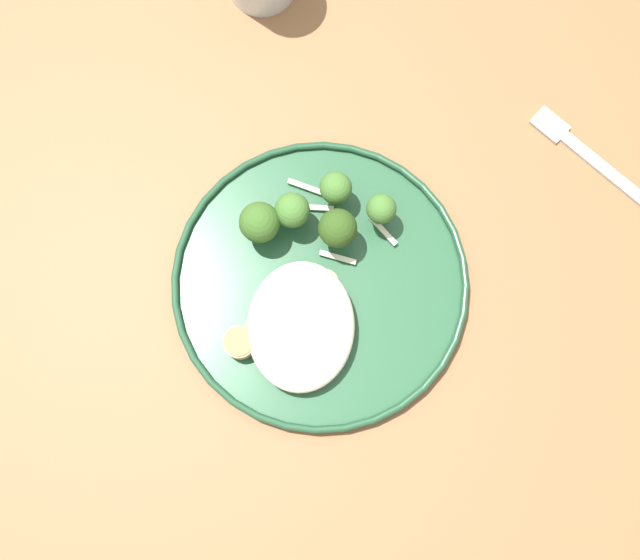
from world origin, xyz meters
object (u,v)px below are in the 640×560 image
seared_scallop_on_noodles (294,329)px  broccoli_floret_center_pile (338,229)px  seared_scallop_center_golden (259,332)px  dinner_plate (320,283)px  seared_scallop_half_hidden (309,302)px  seared_scallop_tilted_round (240,343)px  broccoli_floret_left_leaning (289,211)px  broccoli_floret_split_head (381,210)px  dinner_fork (601,167)px  seared_scallop_left_edge (325,283)px  seared_scallop_right_edge (340,335)px  broccoli_floret_rear_charred (336,189)px  broccoli_floret_beside_noodles (260,223)px

seared_scallop_on_noodles → broccoli_floret_center_pile: bearing=157.6°
seared_scallop_center_golden → dinner_plate: bearing=133.3°
seared_scallop_half_hidden → seared_scallop_center_golden: 0.06m
seared_scallop_tilted_round → broccoli_floret_left_leaning: 0.13m
broccoli_floret_split_head → dinner_fork: broccoli_floret_split_head is taller
seared_scallop_on_noodles → seared_scallop_tilted_round: bearing=-74.2°
seared_scallop_left_edge → dinner_fork: size_ratio=0.17×
broccoli_floret_split_head → seared_scallop_left_edge: bearing=-37.1°
seared_scallop_right_edge → broccoli_floret_rear_charred: broccoli_floret_rear_charred is taller
seared_scallop_on_noodles → dinner_fork: (-0.18, 0.31, -0.02)m
seared_scallop_tilted_round → seared_scallop_center_golden: bearing=119.8°
broccoli_floret_center_pile → dinner_fork: size_ratio=0.38×
seared_scallop_tilted_round → broccoli_floret_split_head: (-0.13, 0.13, 0.02)m
seared_scallop_tilted_round → broccoli_floret_left_leaning: size_ratio=0.60×
broccoli_floret_beside_noodles → seared_scallop_center_golden: bearing=1.5°
broccoli_floret_rear_charred → broccoli_floret_left_leaning: size_ratio=0.95×
dinner_plate → broccoli_floret_rear_charred: broccoli_floret_rear_charred is taller
broccoli_floret_rear_charred → broccoli_floret_split_head: bearing=65.0°
broccoli_floret_split_head → dinner_fork: size_ratio=0.33×
seared_scallop_on_noodles → broccoli_floret_center_pile: size_ratio=0.59×
seared_scallop_on_noodles → broccoli_floret_rear_charred: broccoli_floret_rear_charred is taller
broccoli_floret_rear_charred → seared_scallop_right_edge: bearing=3.2°
dinner_plate → seared_scallop_tilted_round: seared_scallop_tilted_round is taller
broccoli_floret_center_pile → broccoli_floret_split_head: (-0.02, 0.04, -0.00)m
dinner_plate → seared_scallop_left_edge: seared_scallop_left_edge is taller
broccoli_floret_rear_charred → dinner_fork: size_ratio=0.32×
seared_scallop_half_hidden → seared_scallop_right_edge: size_ratio=1.13×
seared_scallop_right_edge → dinner_plate: bearing=-159.1°
broccoli_floret_left_leaning → seared_scallop_half_hidden: bearing=14.5°
broccoli_floret_rear_charred → broccoli_floret_center_pile: (0.04, 0.00, 0.00)m
seared_scallop_left_edge → broccoli_floret_rear_charred: 0.09m
seared_scallop_right_edge → seared_scallop_left_edge: (-0.05, -0.02, -0.00)m
seared_scallop_center_golden → broccoli_floret_rear_charred: bearing=153.6°
broccoli_floret_center_pile → broccoli_floret_split_head: size_ratio=1.15×
dinner_plate → broccoli_floret_left_leaning: broccoli_floret_left_leaning is taller
seared_scallop_right_edge → seared_scallop_tilted_round: seared_scallop_tilted_round is taller
seared_scallop_left_edge → broccoli_floret_left_leaning: broccoli_floret_left_leaning is taller
broccoli_floret_left_leaning → broccoli_floret_beside_noodles: broccoli_floret_beside_noodles is taller
broccoli_floret_split_head → dinner_fork: 0.24m
seared_scallop_center_golden → broccoli_floret_left_leaning: bearing=167.8°
seared_scallop_right_edge → broccoli_floret_split_head: size_ratio=0.55×
seared_scallop_right_edge → broccoli_floret_beside_noodles: broccoli_floret_beside_noodles is taller
seared_scallop_half_hidden → broccoli_floret_beside_noodles: 0.09m
broccoli_floret_center_pile → broccoli_floret_beside_noodles: size_ratio=1.04×
broccoli_floret_beside_noodles → seared_scallop_right_edge: bearing=37.8°
seared_scallop_right_edge → broccoli_floret_beside_noodles: size_ratio=0.50×
dinner_plate → broccoli_floret_split_head: 0.09m
seared_scallop_left_edge → broccoli_floret_center_pile: (-0.05, 0.01, 0.03)m
seared_scallop_tilted_round → broccoli_floret_center_pile: 0.14m
seared_scallop_left_edge → broccoli_floret_split_head: 0.09m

